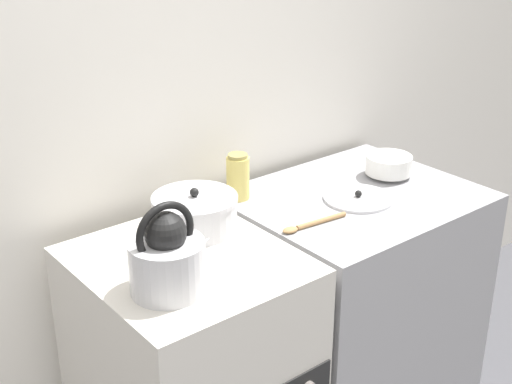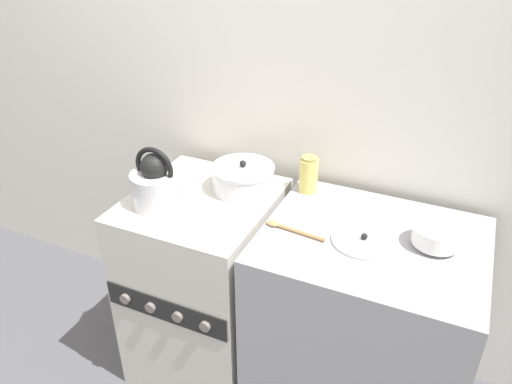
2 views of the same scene
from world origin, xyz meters
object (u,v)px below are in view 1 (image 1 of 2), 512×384
at_px(kettle, 168,258).
at_px(loose_pot_lid, 358,198).
at_px(cooking_pot, 195,213).
at_px(storage_jar, 238,177).
at_px(enamel_bowl, 389,165).

height_order(kettle, loose_pot_lid, kettle).
xyz_separation_m(cooking_pot, storage_jar, (0.25, 0.11, 0.02)).
bearing_deg(kettle, enamel_bowl, 9.37).
bearing_deg(cooking_pot, loose_pot_lid, -15.58).
bearing_deg(enamel_bowl, cooking_pot, 174.27).
height_order(cooking_pot, storage_jar, storage_jar).
relative_size(kettle, loose_pot_lid, 1.08).
bearing_deg(loose_pot_lid, storage_jar, 139.03).
height_order(kettle, cooking_pot, kettle).
height_order(enamel_bowl, storage_jar, storage_jar).
distance_m(enamel_bowl, loose_pot_lid, 0.25).
height_order(cooking_pot, enamel_bowl, cooking_pot).
bearing_deg(loose_pot_lid, cooking_pot, 164.42).
height_order(cooking_pot, loose_pot_lid, cooking_pot).
bearing_deg(enamel_bowl, kettle, -170.63).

